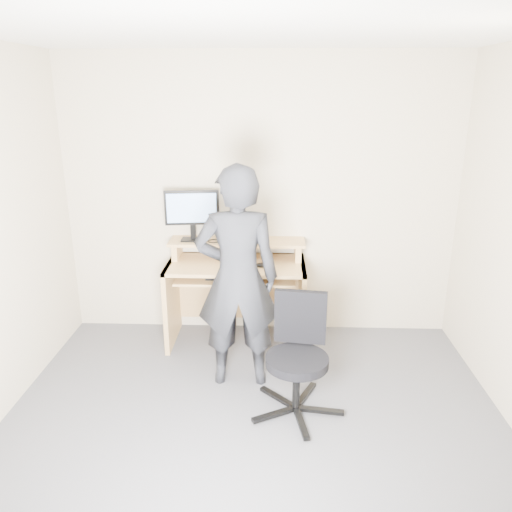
# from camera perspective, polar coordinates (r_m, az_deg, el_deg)

# --- Properties ---
(ground) EXTENTS (3.50, 3.50, 0.00)m
(ground) POSITION_cam_1_polar(r_m,az_deg,el_deg) (3.41, -0.47, -21.18)
(ground) COLOR #57575C
(ground) RESTS_ON ground
(back_wall) EXTENTS (3.50, 0.02, 2.50)m
(back_wall) POSITION_cam_1_polar(r_m,az_deg,el_deg) (4.47, 0.48, 6.49)
(back_wall) COLOR beige
(back_wall) RESTS_ON ground
(ceiling) EXTENTS (3.50, 3.50, 0.02)m
(ceiling) POSITION_cam_1_polar(r_m,az_deg,el_deg) (2.65, -0.63, 25.44)
(ceiling) COLOR white
(ceiling) RESTS_ON back_wall
(desk) EXTENTS (1.20, 0.60, 0.91)m
(desk) POSITION_cam_1_polar(r_m,az_deg,el_deg) (4.47, -2.19, -2.92)
(desk) COLOR #DDAF6B
(desk) RESTS_ON ground
(monitor) EXTENTS (0.47, 0.13, 0.45)m
(monitor) POSITION_cam_1_polar(r_m,az_deg,el_deg) (4.38, -7.32, 5.14)
(monitor) COLOR black
(monitor) RESTS_ON desk
(external_drive) EXTENTS (0.10, 0.14, 0.20)m
(external_drive) POSITION_cam_1_polar(r_m,az_deg,el_deg) (4.43, -3.06, 3.13)
(external_drive) COLOR black
(external_drive) RESTS_ON desk
(travel_mug) EXTENTS (0.09, 0.09, 0.17)m
(travel_mug) POSITION_cam_1_polar(r_m,az_deg,el_deg) (4.38, -0.93, 2.77)
(travel_mug) COLOR silver
(travel_mug) RESTS_ON desk
(smartphone) EXTENTS (0.07, 0.13, 0.01)m
(smartphone) POSITION_cam_1_polar(r_m,az_deg,el_deg) (4.41, 0.03, 1.83)
(smartphone) COLOR black
(smartphone) RESTS_ON desk
(charger) EXTENTS (0.05, 0.04, 0.03)m
(charger) POSITION_cam_1_polar(r_m,az_deg,el_deg) (4.40, -5.99, 1.84)
(charger) COLOR black
(charger) RESTS_ON desk
(headphones) EXTENTS (0.17, 0.17, 0.06)m
(headphones) POSITION_cam_1_polar(r_m,az_deg,el_deg) (4.49, -3.07, 2.15)
(headphones) COLOR silver
(headphones) RESTS_ON desk
(keyboard) EXTENTS (0.47, 0.19, 0.03)m
(keyboard) POSITION_cam_1_polar(r_m,az_deg,el_deg) (4.28, -2.60, -2.26)
(keyboard) COLOR black
(keyboard) RESTS_ON desk
(mouse) EXTENTS (0.10, 0.07, 0.04)m
(mouse) POSITION_cam_1_polar(r_m,az_deg,el_deg) (4.22, 0.60, -1.05)
(mouse) COLOR black
(mouse) RESTS_ON desk
(office_chair) EXTENTS (0.65, 0.66, 0.83)m
(office_chair) POSITION_cam_1_polar(r_m,az_deg,el_deg) (3.54, 4.83, -10.75)
(office_chair) COLOR black
(office_chair) RESTS_ON ground
(person) EXTENTS (0.65, 0.45, 1.71)m
(person) POSITION_cam_1_polar(r_m,az_deg,el_deg) (3.69, -2.14, -2.59)
(person) COLOR black
(person) RESTS_ON ground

